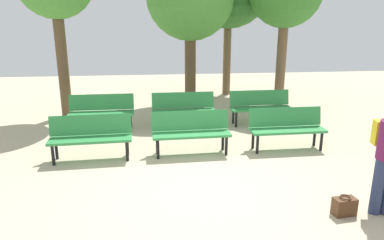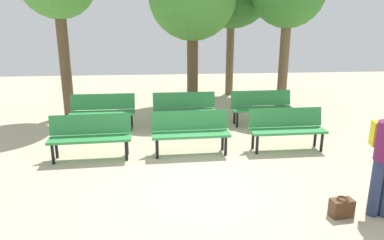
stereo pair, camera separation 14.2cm
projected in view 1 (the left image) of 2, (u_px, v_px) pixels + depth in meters
ground_plane at (205, 188)px, 6.04m from camera, size 24.00×24.00×0.00m
bench_r0_c0 at (91, 135)px, 7.12m from camera, size 1.62×0.56×0.87m
bench_r0_c1 at (191, 130)px, 7.42m from camera, size 1.62×0.54×0.87m
bench_r0_c2 at (287, 126)px, 7.68m from camera, size 1.61×0.52×0.87m
bench_r1_c0 at (101, 110)px, 8.98m from camera, size 1.61×0.51×0.87m
bench_r1_c1 at (183, 107)px, 9.21m from camera, size 1.60×0.50×0.87m
bench_r1_c2 at (260, 105)px, 9.46m from camera, size 1.61×0.52×0.87m
handbag at (344, 206)px, 5.19m from camera, size 0.34×0.22×0.29m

